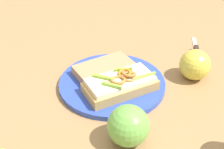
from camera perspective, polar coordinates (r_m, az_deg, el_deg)
ground_plane at (r=0.77m, az=0.00°, el=-2.01°), size 2.00×2.00×0.00m
plate at (r=0.77m, az=0.00°, el=-1.62°), size 0.26×0.26×0.01m
sandwich at (r=0.73m, az=1.58°, el=-1.72°), size 0.12×0.18×0.05m
bread_slice_side at (r=0.79m, az=-1.40°, el=1.03°), size 0.10×0.16×0.02m
apple_1 at (r=0.81m, az=14.94°, el=1.74°), size 0.11×0.11×0.08m
apple_2 at (r=0.61m, az=2.99°, el=-9.34°), size 0.10×0.10×0.08m
knife at (r=0.94m, az=15.12°, el=4.48°), size 0.09×0.10×0.02m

